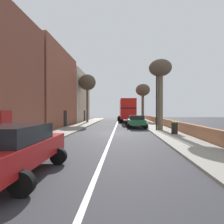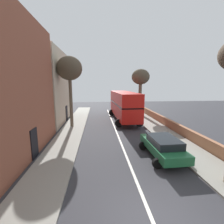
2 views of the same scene
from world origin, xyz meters
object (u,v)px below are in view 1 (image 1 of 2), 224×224
parked_car_green_right_1 (136,121)px  lamppost_right (157,94)px  street_tree_right_3 (160,73)px  double_decker_bus (127,109)px  litter_bin_right (175,128)px  street_tree_right_1 (143,91)px  parked_car_red_left_0 (16,147)px  street_tree_left_0 (87,83)px

parked_car_green_right_1 → lamppost_right: bearing=-63.7°
street_tree_right_3 → lamppost_right: (-0.42, -0.32, -2.12)m
double_decker_bus → street_tree_right_3: bearing=-78.9°
parked_car_green_right_1 → litter_bin_right: 7.04m
double_decker_bus → street_tree_right_3: (3.02, -15.36, 3.57)m
street_tree_right_3 → double_decker_bus: bearing=101.1°
street_tree_right_1 → parked_car_red_left_0: bearing=-103.1°
parked_car_green_right_1 → street_tree_left_0: (-7.64, 8.83, 5.91)m
double_decker_bus → street_tree_left_0: 8.76m
parked_car_green_right_1 → street_tree_left_0: bearing=130.9°
parked_car_red_left_0 → parked_car_green_right_1: 17.46m
street_tree_left_0 → litter_bin_right: (10.44, -15.28, -6.16)m
parked_car_red_left_0 → litter_bin_right: (7.80, 10.27, -0.30)m
street_tree_right_1 → lamppost_right: street_tree_right_1 is taller
parked_car_red_left_0 → double_decker_bus: bearing=81.7°
parked_car_red_left_0 → street_tree_left_0: street_tree_left_0 is taller
parked_car_green_right_1 → street_tree_left_0: 13.08m
parked_car_red_left_0 → street_tree_right_3: size_ratio=0.61×
parked_car_green_right_1 → street_tree_right_3: 6.42m
street_tree_left_0 → lamppost_right: 15.92m
street_tree_left_0 → street_tree_right_3: street_tree_left_0 is taller
street_tree_right_1 → street_tree_right_3: 19.19m
litter_bin_right → parked_car_red_left_0: bearing=-127.2°
double_decker_bus → parked_car_red_left_0: size_ratio=2.48×
double_decker_bus → street_tree_left_0: size_ratio=1.33×
parked_car_red_left_0 → street_tree_left_0: bearing=95.9°
street_tree_left_0 → litter_bin_right: size_ratio=7.88×
parked_car_green_right_1 → street_tree_left_0: size_ratio=0.57×
parked_car_green_right_1 → street_tree_right_1: 16.90m
parked_car_red_left_0 → lamppost_right: 15.03m
street_tree_right_1 → lamppost_right: size_ratio=1.19×
parked_car_red_left_0 → lamppost_right: bearing=62.6°
street_tree_left_0 → street_tree_right_3: bearing=-50.9°
parked_car_red_left_0 → parked_car_green_right_1: parked_car_red_left_0 is taller
litter_bin_right → street_tree_right_3: bearing=100.5°
street_tree_left_0 → street_tree_right_1: 12.42m
parked_car_green_right_1 → lamppost_right: size_ratio=0.74×
street_tree_right_3 → street_tree_right_1: bearing=88.9°
street_tree_right_1 → lamppost_right: (-0.78, -19.50, -2.30)m
lamppost_right → parked_car_green_right_1: bearing=116.3°
parked_car_green_right_1 → street_tree_right_3: (2.22, -3.32, 5.03)m
parked_car_red_left_0 → street_tree_right_3: 16.02m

